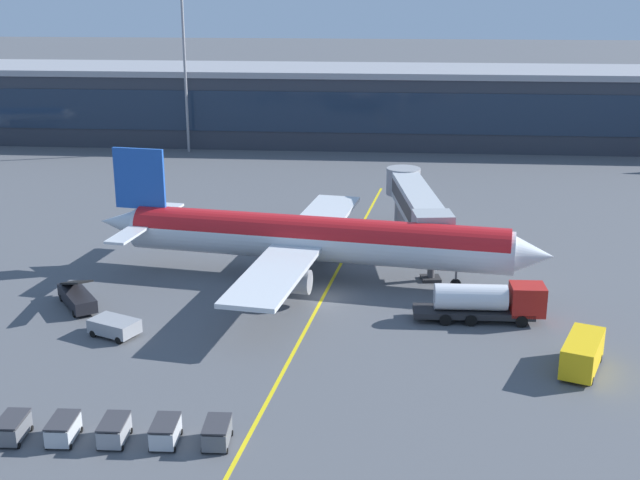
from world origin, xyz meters
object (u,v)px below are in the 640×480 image
Objects in this scene: main_airliner at (314,238)px; pushback_tug at (114,326)px; belt_loader at (77,296)px; baggage_cart_2 at (114,430)px; fuel_tanker at (488,301)px; baggage_cart_1 at (63,429)px; baggage_cart_3 at (165,432)px; baggage_cart_4 at (217,433)px; lavatory_truck at (582,353)px; baggage_cart_0 at (12,428)px.

main_airliner reaches higher than pushback_tug.
baggage_cart_2 is at bearing -64.19° from belt_loader.
belt_loader is at bearing 179.90° from fuel_tanker.
baggage_cart_3 is at bearing 2.23° from baggage_cart_1.
fuel_tanker is at bearing -30.74° from main_airliner.
baggage_cart_2 is 3.20m from baggage_cart_3.
baggage_cart_4 reaches higher than pushback_tug.
baggage_cart_4 is at bearing -153.52° from lavatory_truck.
baggage_cart_1 is 1.00× the size of baggage_cart_2.
baggage_cart_0 is (-37.27, -12.69, -0.64)m from lavatory_truck.
lavatory_truck is 42.21m from belt_loader.
baggage_cart_4 is at bearing -53.10° from pushback_tug.
main_airliner is at bearing 62.58° from baggage_cart_0.
main_airliner reaches higher than fuel_tanker.
lavatory_truck is at bearing -5.18° from pushback_tug.
baggage_cart_3 is at bearing -156.01° from lavatory_truck.
baggage_cart_0 is (-15.98, -30.79, -3.24)m from main_airliner.
lavatory_truck is at bearing 23.99° from baggage_cart_3.
baggage_cart_2 is at bearing -177.77° from baggage_cart_4.
main_airliner reaches higher than baggage_cart_0.
main_airliner is 18.10m from fuel_tanker.
fuel_tanker is at bearing 40.50° from baggage_cart_2.
main_airliner is 16.27× the size of baggage_cart_1.
baggage_cart_0 and baggage_cart_1 have the same top height.
baggage_cart_4 is (6.40, 0.25, 0.00)m from baggage_cart_2.
lavatory_truck is 2.30× the size of baggage_cart_4.
baggage_cart_1 is 6.40m from baggage_cart_3.
pushback_tug is (-30.23, -5.65, -0.90)m from fuel_tanker.
baggage_cart_1 is at bearing -82.74° from pushback_tug.
lavatory_truck reaches higher than baggage_cart_0.
baggage_cart_3 is (-6.38, -30.42, -3.24)m from main_airliner.
baggage_cart_0 and baggage_cart_3 have the same top height.
main_airliner reaches higher than lavatory_truck.
lavatory_truck is 2.30× the size of baggage_cart_1.
main_airliner reaches higher than baggage_cart_2.
baggage_cart_2 is at bearing 2.23° from baggage_cart_0.
lavatory_truck is at bearing -40.37° from main_airliner.
baggage_cart_3 is at bearing 2.23° from baggage_cart_0.
fuel_tanker is at bearing 48.60° from baggage_cart_4.
belt_loader is (-41.24, 8.99, -0.43)m from lavatory_truck.
belt_loader is 23.81m from baggage_cart_2.
baggage_cart_4 is (11.61, -15.47, -0.07)m from pushback_tug.
fuel_tanker reaches higher than pushback_tug.
belt_loader is at bearing 132.02° from pushback_tug.
pushback_tug is at bearing -169.41° from fuel_tanker.
baggage_cart_0 is at bearing -177.77° from baggage_cart_2.
baggage_cart_1 and baggage_cart_3 have the same top height.
fuel_tanker is 1.74× the size of lavatory_truck.
belt_loader is at bearing -155.45° from main_airliner.
main_airliner is at bearing 149.26° from fuel_tanker.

